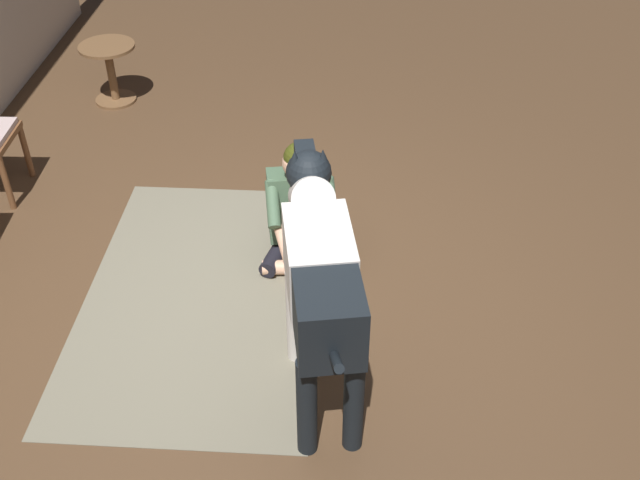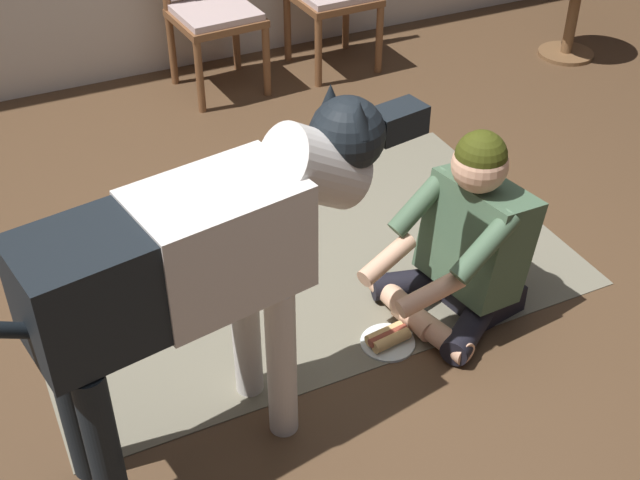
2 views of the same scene
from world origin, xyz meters
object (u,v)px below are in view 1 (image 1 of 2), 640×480
large_dog (320,274)px  hot_dog_on_plate (307,285)px  round_side_table (110,68)px  person_sitting_on_floor (300,211)px

large_dog → hot_dog_on_plate: 1.04m
round_side_table → person_sitting_on_floor: bearing=-138.1°
person_sitting_on_floor → round_side_table: (1.98, 1.78, -0.02)m
person_sitting_on_floor → large_dog: large_dog is taller
person_sitting_on_floor → large_dog: 1.19m
large_dog → round_side_table: size_ratio=2.95×
large_dog → person_sitting_on_floor: bearing=9.8°
person_sitting_on_floor → hot_dog_on_plate: 0.48m
large_dog → round_side_table: bearing=32.6°
round_side_table → hot_dog_on_plate: bearing=-141.9°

